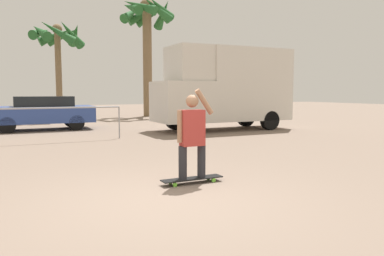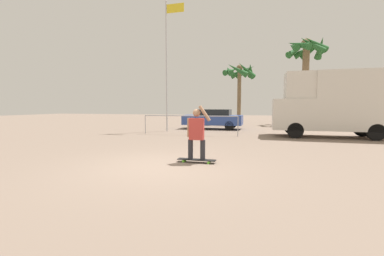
{
  "view_description": "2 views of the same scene",
  "coord_description": "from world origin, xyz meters",
  "px_view_note": "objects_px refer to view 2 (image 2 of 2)",
  "views": [
    {
      "loc": [
        -1.95,
        -4.86,
        1.54
      ],
      "look_at": [
        1.16,
        1.53,
        0.85
      ],
      "focal_mm": 35.0,
      "sensor_mm": 36.0,
      "label": 1
    },
    {
      "loc": [
        2.54,
        -6.11,
        1.57
      ],
      "look_at": [
        0.57,
        0.95,
        0.95
      ],
      "focal_mm": 24.0,
      "sensor_mm": 36.0,
      "label": 2
    }
  ],
  "objects_px": {
    "palm_tree_center_background": "(240,74)",
    "flagpole": "(168,58)",
    "camper_van": "(334,103)",
    "parked_car_blue": "(213,118)",
    "person_skateboarder": "(197,131)",
    "skateboard": "(197,160)",
    "palm_tree_near_van": "(306,56)"
  },
  "relations": [
    {
      "from": "palm_tree_center_background",
      "to": "flagpole",
      "type": "relative_size",
      "value": 0.66
    },
    {
      "from": "palm_tree_center_background",
      "to": "camper_van",
      "type": "bearing_deg",
      "value": -57.01
    },
    {
      "from": "flagpole",
      "to": "parked_car_blue",
      "type": "bearing_deg",
      "value": 45.07
    },
    {
      "from": "person_skateboarder",
      "to": "palm_tree_center_background",
      "type": "xyz_separation_m",
      "value": [
        -0.27,
        15.9,
        3.49
      ]
    },
    {
      "from": "skateboard",
      "to": "palm_tree_center_background",
      "type": "bearing_deg",
      "value": 90.96
    },
    {
      "from": "palm_tree_near_van",
      "to": "parked_car_blue",
      "type": "bearing_deg",
      "value": -137.01
    },
    {
      "from": "skateboard",
      "to": "palm_tree_center_background",
      "type": "distance_m",
      "value": 16.47
    },
    {
      "from": "skateboard",
      "to": "flagpole",
      "type": "bearing_deg",
      "value": 115.74
    },
    {
      "from": "palm_tree_center_background",
      "to": "skateboard",
      "type": "bearing_deg",
      "value": -89.04
    },
    {
      "from": "person_skateboarder",
      "to": "camper_van",
      "type": "distance_m",
      "value": 9.17
    },
    {
      "from": "person_skateboarder",
      "to": "camper_van",
      "type": "relative_size",
      "value": 0.27
    },
    {
      "from": "palm_tree_near_van",
      "to": "flagpole",
      "type": "distance_m",
      "value": 12.65
    },
    {
      "from": "skateboard",
      "to": "palm_tree_center_background",
      "type": "relative_size",
      "value": 0.2
    },
    {
      "from": "skateboard",
      "to": "camper_van",
      "type": "bearing_deg",
      "value": 55.5
    },
    {
      "from": "camper_van",
      "to": "flagpole",
      "type": "distance_m",
      "value": 9.59
    },
    {
      "from": "camper_van",
      "to": "parked_car_blue",
      "type": "distance_m",
      "value": 7.51
    },
    {
      "from": "palm_tree_center_background",
      "to": "palm_tree_near_van",
      "type": "bearing_deg",
      "value": 10.68
    },
    {
      "from": "parked_car_blue",
      "to": "palm_tree_near_van",
      "type": "height_order",
      "value": "palm_tree_near_van"
    },
    {
      "from": "flagpole",
      "to": "camper_van",
      "type": "bearing_deg",
      "value": -4.54
    },
    {
      "from": "palm_tree_near_van",
      "to": "flagpole",
      "type": "height_order",
      "value": "flagpole"
    },
    {
      "from": "person_skateboarder",
      "to": "flagpole",
      "type": "bearing_deg",
      "value": 115.74
    },
    {
      "from": "parked_car_blue",
      "to": "flagpole",
      "type": "bearing_deg",
      "value": -134.93
    },
    {
      "from": "palm_tree_center_background",
      "to": "flagpole",
      "type": "xyz_separation_m",
      "value": [
        -3.71,
        -7.65,
        0.18
      ]
    },
    {
      "from": "palm_tree_near_van",
      "to": "palm_tree_center_background",
      "type": "relative_size",
      "value": 1.38
    },
    {
      "from": "parked_car_blue",
      "to": "palm_tree_center_background",
      "type": "distance_m",
      "value": 6.52
    },
    {
      "from": "person_skateboarder",
      "to": "palm_tree_center_background",
      "type": "bearing_deg",
      "value": 90.96
    },
    {
      "from": "camper_van",
      "to": "palm_tree_near_van",
      "type": "height_order",
      "value": "palm_tree_near_van"
    },
    {
      "from": "person_skateboarder",
      "to": "palm_tree_center_background",
      "type": "distance_m",
      "value": 16.28
    },
    {
      "from": "palm_tree_center_background",
      "to": "flagpole",
      "type": "bearing_deg",
      "value": -115.87
    },
    {
      "from": "parked_car_blue",
      "to": "palm_tree_center_background",
      "type": "bearing_deg",
      "value": 75.98
    },
    {
      "from": "skateboard",
      "to": "person_skateboarder",
      "type": "xyz_separation_m",
      "value": [
        -0.0,
        0.0,
        0.8
      ]
    },
    {
      "from": "parked_car_blue",
      "to": "palm_tree_center_background",
      "type": "xyz_separation_m",
      "value": [
        1.31,
        5.25,
        3.64
      ]
    }
  ]
}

